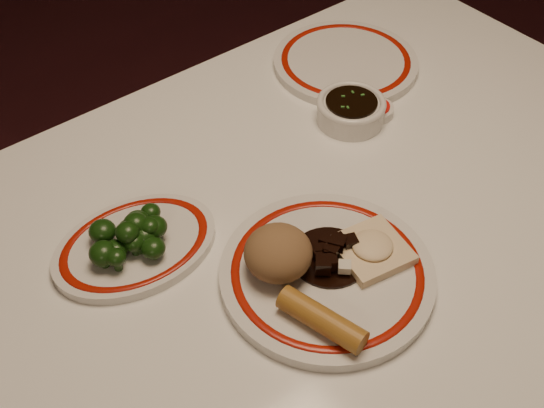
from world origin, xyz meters
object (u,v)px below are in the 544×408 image
Objects in this scene: fried_wonton at (372,249)px; broccoli_plate at (135,245)px; spring_roll at (322,319)px; dining_table at (344,245)px; main_plate at (327,274)px; stirfry_heap at (328,254)px; rice_mound at (278,253)px; soy_bowl at (351,111)px; broccoli_pile at (131,235)px.

fried_wonton is 0.42× the size of broccoli_plate.
dining_table is at bearing 23.35° from spring_roll.
stirfry_heap is at bearing 47.62° from main_plate.
rice_mound is at bearing 66.53° from spring_roll.
fried_wonton is (0.07, -0.02, 0.02)m from main_plate.
main_plate is 1.50× the size of broccoli_plate.
fried_wonton is at bearing -26.97° from rice_mound.
fried_wonton is 0.31m from soy_bowl.
broccoli_plate is at bearing -177.03° from soy_bowl.
broccoli_plate is at bearing 130.52° from main_plate.
dining_table is at bearing 34.76° from main_plate.
dining_table is at bearing 62.16° from fried_wonton.
main_plate reaches higher than dining_table.
rice_mound is 0.36× the size of broccoli_plate.
fried_wonton is at bearing -41.25° from broccoli_pile.
broccoli_pile reaches higher than fried_wonton.
broccoli_plate is at bearing 97.52° from spring_roll.
fried_wonton reaches higher than soy_bowl.
stirfry_heap is 0.94× the size of soy_bowl.
stirfry_heap is 0.33m from soy_bowl.
rice_mound reaches higher than main_plate.
main_plate is 3.11× the size of broccoli_pile.
broccoli_pile reaches higher than stirfry_heap.
broccoli_pile is (-0.19, 0.19, 0.01)m from stirfry_heap.
fried_wonton is (-0.05, -0.10, 0.12)m from dining_table.
main_plate is 0.03m from stirfry_heap.
main_plate is at bearing -132.38° from stirfry_heap.
broccoli_plate is (-0.24, 0.22, -0.02)m from fried_wonton.
stirfry_heap is 0.42× the size of broccoli_plate.
stirfry_heap is (-0.05, 0.03, 0.00)m from fried_wonton.
spring_roll is at bearing -66.52° from broccoli_pile.
broccoli_plate is (-0.30, 0.13, 0.10)m from dining_table.
rice_mound reaches higher than stirfry_heap.
rice_mound is 0.36m from soy_bowl.
main_plate is at bearing 166.36° from fried_wonton.
spring_roll reaches higher than main_plate.
rice_mound is 0.75× the size of broccoli_pile.
spring_roll is (-0.07, -0.06, 0.02)m from main_plate.
soy_bowl reaches higher than main_plate.
broccoli_plate is 0.44m from soy_bowl.
fried_wonton is 0.33m from broccoli_pile.
main_plate is 3.33× the size of soy_bowl.
rice_mound reaches higher than spring_roll.
broccoli_pile is (-0.25, 0.22, 0.01)m from fried_wonton.
main_plate is at bearing -138.42° from soy_bowl.
dining_table is 3.12× the size of main_plate.
main_plate is 3.22× the size of spring_roll.
main_plate is 0.35m from soy_bowl.
broccoli_plate reaches higher than dining_table.
spring_roll reaches higher than stirfry_heap.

